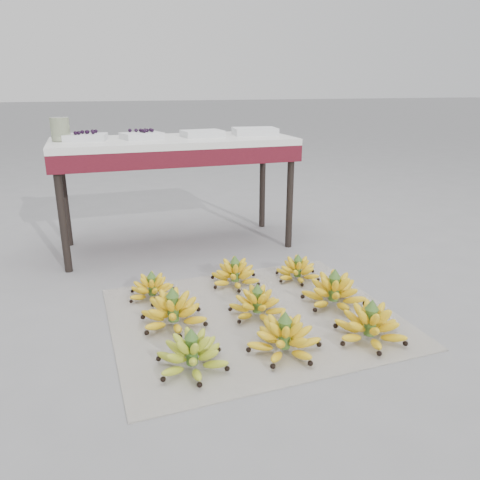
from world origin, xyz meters
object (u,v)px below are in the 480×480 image
object	(u,v)px
tray_far_left	(86,137)
bunch_mid_left	(173,312)
bunch_mid_right	(334,292)
glass_jar	(60,129)
bunch_back_left	(152,289)
bunch_front_center	(284,338)
bunch_front_left	(192,355)
tray_far_right	(255,131)
bunch_back_center	(235,274)
newspaper_mat	(254,317)
bunch_front_right	(370,326)
tray_right	(202,133)
bunch_mid_center	(257,304)
vendor_table	(174,151)
tray_left	(142,135)
bunch_back_right	(298,270)

from	to	relation	value
tray_far_left	bunch_mid_left	bearing A→B (deg)	-75.47
bunch_mid_right	glass_jar	bearing A→B (deg)	137.08
bunch_back_left	bunch_front_center	bearing A→B (deg)	-64.76
bunch_front_left	bunch_mid_left	bearing A→B (deg)	70.80
tray_far_right	tray_far_left	bearing A→B (deg)	179.91
bunch_back_center	bunch_front_left	bearing A→B (deg)	-115.27
bunch_mid_left	glass_jar	distance (m)	1.35
newspaper_mat	tray_far_right	bearing A→B (deg)	70.01
bunch_front_center	tray_far_right	distance (m)	1.62
bunch_front_right	tray_far_right	bearing A→B (deg)	103.74
tray_right	bunch_back_left	bearing A→B (deg)	-120.88
bunch_mid_center	tray_right	size ratio (longest dim) A/B	1.24
vendor_table	glass_jar	size ratio (longest dim) A/B	10.90
bunch_front_left	tray_left	distance (m)	1.56
bunch_front_right	tray_far_right	world-z (taller)	tray_far_right
bunch_front_left	tray_far_left	world-z (taller)	tray_far_left
newspaper_mat	bunch_mid_left	world-z (taller)	bunch_mid_left
bunch_front_center	tray_far_right	bearing A→B (deg)	90.07
bunch_back_left	tray_right	world-z (taller)	tray_right
bunch_back_right	vendor_table	distance (m)	1.07
newspaper_mat	tray_far_right	world-z (taller)	tray_far_right
bunch_front_right	tray_far_right	xyz separation A→B (m)	(0.02, 1.45, 0.65)
bunch_front_left	vendor_table	bearing A→B (deg)	61.10
tray_far_right	glass_jar	distance (m)	1.18
newspaper_mat	bunch_front_center	world-z (taller)	bunch_front_center
glass_jar	bunch_mid_left	bearing A→B (deg)	-69.10
bunch_mid_right	tray_far_right	xyz separation A→B (m)	(0.00, 1.12, 0.65)
tray_far_right	glass_jar	xyz separation A→B (m)	(-1.18, 0.00, 0.04)
bunch_back_left	tray_right	xyz separation A→B (m)	(0.46, 0.77, 0.66)
bunch_front_left	vendor_table	xyz separation A→B (m)	(0.23, 1.40, 0.55)
bunch_mid_right	tray_right	distance (m)	1.33
tray_far_left	tray_right	bearing A→B (deg)	-0.92
tray_far_right	bunch_mid_right	bearing A→B (deg)	-90.22
bunch_back_center	bunch_mid_center	bearing A→B (deg)	-87.58
bunch_front_center	bunch_mid_left	world-z (taller)	bunch_mid_left
bunch_front_left	bunch_back_center	world-z (taller)	bunch_front_left
newspaper_mat	bunch_mid_center	xyz separation A→B (m)	(0.02, 0.01, 0.06)
bunch_front_left	bunch_mid_right	distance (m)	0.82
tray_right	tray_far_right	size ratio (longest dim) A/B	0.87
bunch_back_center	tray_right	world-z (taller)	tray_right
bunch_front_center	tray_far_right	xyz separation A→B (m)	(0.39, 1.43, 0.65)
newspaper_mat	bunch_back_left	size ratio (longest dim) A/B	4.73
tray_left	bunch_mid_left	bearing A→B (deg)	-92.13
tray_far_left	tray_left	bearing A→B (deg)	-2.94
bunch_back_right	glass_jar	xyz separation A→B (m)	(-1.14, 0.79, 0.71)
bunch_front_right	bunch_front_center	bearing A→B (deg)	-168.54
bunch_front_left	vendor_table	distance (m)	1.52
bunch_front_left	tray_left	world-z (taller)	tray_left
bunch_front_center	bunch_back_center	distance (m)	0.69
bunch_mid_left	vendor_table	xyz separation A→B (m)	(0.23, 1.05, 0.55)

